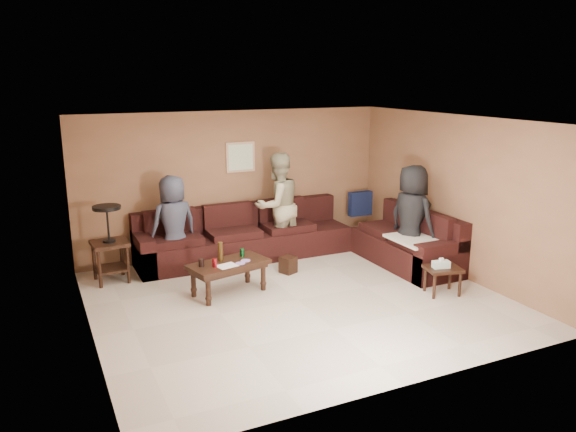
% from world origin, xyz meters
% --- Properties ---
extents(room, '(5.60, 5.50, 2.50)m').
position_xyz_m(room, '(0.00, 0.00, 1.66)').
color(room, beige).
rests_on(room, ground).
extents(sectional_sofa, '(4.65, 2.90, 0.97)m').
position_xyz_m(sectional_sofa, '(0.81, 1.52, 0.33)').
color(sectional_sofa, black).
rests_on(sectional_sofa, ground).
extents(coffee_table, '(1.23, 0.81, 0.75)m').
position_xyz_m(coffee_table, '(-0.79, 0.65, 0.40)').
color(coffee_table, black).
rests_on(coffee_table, ground).
extents(end_table_left, '(0.56, 0.56, 1.19)m').
position_xyz_m(end_table_left, '(-2.26, 1.87, 0.62)').
color(end_table_left, black).
rests_on(end_table_left, ground).
extents(side_table_right, '(0.57, 0.50, 0.55)m').
position_xyz_m(side_table_right, '(1.98, -0.68, 0.36)').
color(side_table_right, black).
rests_on(side_table_right, ground).
extents(waste_bin, '(0.29, 0.29, 0.26)m').
position_xyz_m(waste_bin, '(0.36, 1.07, 0.13)').
color(waste_bin, black).
rests_on(waste_bin, ground).
extents(wall_art, '(0.52, 0.04, 0.52)m').
position_xyz_m(wall_art, '(0.10, 2.48, 1.70)').
color(wall_art, tan).
rests_on(wall_art, ground).
extents(person_left, '(0.85, 0.64, 1.57)m').
position_xyz_m(person_left, '(-1.26, 1.91, 0.79)').
color(person_left, '#333747').
rests_on(person_left, ground).
extents(person_middle, '(1.01, 0.86, 1.82)m').
position_xyz_m(person_middle, '(0.56, 1.93, 0.91)').
color(person_middle, tan).
rests_on(person_middle, ground).
extents(person_right, '(0.73, 0.94, 1.72)m').
position_xyz_m(person_right, '(2.23, 0.42, 0.86)').
color(person_right, black).
rests_on(person_right, ground).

